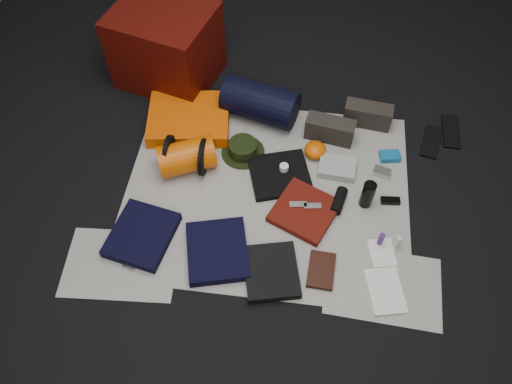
# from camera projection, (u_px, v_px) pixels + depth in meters

# --- Properties ---
(floor) EXTENTS (4.50, 4.50, 0.02)m
(floor) POSITION_uv_depth(u_px,v_px,m) (267.00, 193.00, 2.86)
(floor) COLOR black
(floor) RESTS_ON ground
(newspaper_mat) EXTENTS (1.60, 1.30, 0.01)m
(newspaper_mat) POSITION_uv_depth(u_px,v_px,m) (267.00, 191.00, 2.85)
(newspaper_mat) COLOR #BBB7AD
(newspaper_mat) RESTS_ON floor
(newspaper_sheet_front_left) EXTENTS (0.61, 0.44, 0.00)m
(newspaper_sheet_front_left) POSITION_uv_depth(u_px,v_px,m) (121.00, 264.00, 2.59)
(newspaper_sheet_front_left) COLOR #BBB7AD
(newspaper_sheet_front_left) RESTS_ON floor
(newspaper_sheet_front_right) EXTENTS (0.60, 0.43, 0.00)m
(newspaper_sheet_front_right) POSITION_uv_depth(u_px,v_px,m) (383.00, 286.00, 2.52)
(newspaper_sheet_front_right) COLOR #BBB7AD
(newspaper_sheet_front_right) RESTS_ON floor
(red_cabinet) EXTENTS (0.71, 0.64, 0.50)m
(red_cabinet) POSITION_uv_depth(u_px,v_px,m) (166.00, 46.00, 3.18)
(red_cabinet) COLOR #460A05
(red_cabinet) RESTS_ON floor
(sleeping_pad) EXTENTS (0.54, 0.47, 0.09)m
(sleeping_pad) POSITION_uv_depth(u_px,v_px,m) (189.00, 119.00, 3.10)
(sleeping_pad) COLOR #EB5602
(sleeping_pad) RESTS_ON newspaper_mat
(stuff_sack) EXTENTS (0.37, 0.30, 0.19)m
(stuff_sack) POSITION_uv_depth(u_px,v_px,m) (186.00, 157.00, 2.86)
(stuff_sack) COLOR #CC4E03
(stuff_sack) RESTS_ON newspaper_mat
(sack_strap_left) EXTENTS (0.02, 0.22, 0.22)m
(sack_strap_left) POSITION_uv_depth(u_px,v_px,m) (169.00, 154.00, 2.86)
(sack_strap_left) COLOR black
(sack_strap_left) RESTS_ON newspaper_mat
(sack_strap_right) EXTENTS (0.03, 0.22, 0.22)m
(sack_strap_right) POSITION_uv_depth(u_px,v_px,m) (203.00, 157.00, 2.85)
(sack_strap_right) COLOR black
(sack_strap_right) RESTS_ON newspaper_mat
(navy_duffel) EXTENTS (0.50, 0.35, 0.24)m
(navy_duffel) POSITION_uv_depth(u_px,v_px,m) (260.00, 102.00, 3.07)
(navy_duffel) COLOR black
(navy_duffel) RESTS_ON newspaper_mat
(boonie_brim) EXTENTS (0.33, 0.33, 0.01)m
(boonie_brim) POSITION_uv_depth(u_px,v_px,m) (243.00, 152.00, 3.00)
(boonie_brim) COLOR black
(boonie_brim) RESTS_ON newspaper_mat
(boonie_crown) EXTENTS (0.17, 0.17, 0.07)m
(boonie_crown) POSITION_uv_depth(u_px,v_px,m) (243.00, 148.00, 2.97)
(boonie_crown) COLOR black
(boonie_crown) RESTS_ON boonie_brim
(hiking_boot_left) EXTENTS (0.31, 0.16, 0.15)m
(hiking_boot_left) POSITION_uv_depth(u_px,v_px,m) (330.00, 129.00, 3.01)
(hiking_boot_left) COLOR #2C2722
(hiking_boot_left) RESTS_ON newspaper_mat
(hiking_boot_right) EXTENTS (0.30, 0.14, 0.14)m
(hiking_boot_right) POSITION_uv_depth(u_px,v_px,m) (368.00, 115.00, 3.08)
(hiking_boot_right) COLOR #2C2722
(hiking_boot_right) RESTS_ON newspaper_mat
(flip_flop_left) EXTENTS (0.15, 0.27, 0.01)m
(flip_flop_left) POSITION_uv_depth(u_px,v_px,m) (431.00, 142.00, 3.05)
(flip_flop_left) COLOR black
(flip_flop_left) RESTS_ON floor
(flip_flop_right) EXTENTS (0.10, 0.27, 0.01)m
(flip_flop_right) POSITION_uv_depth(u_px,v_px,m) (451.00, 132.00, 3.10)
(flip_flop_right) COLOR black
(flip_flop_right) RESTS_ON floor
(trousers_navy_a) EXTENTS (0.37, 0.41, 0.06)m
(trousers_navy_a) POSITION_uv_depth(u_px,v_px,m) (142.00, 235.00, 2.65)
(trousers_navy_a) COLOR black
(trousers_navy_a) RESTS_ON newspaper_mat
(trousers_navy_b) EXTENTS (0.39, 0.42, 0.06)m
(trousers_navy_b) POSITION_uv_depth(u_px,v_px,m) (217.00, 251.00, 2.60)
(trousers_navy_b) COLOR black
(trousers_navy_b) RESTS_ON newspaper_mat
(trousers_charcoal) EXTENTS (0.33, 0.36, 0.05)m
(trousers_charcoal) POSITION_uv_depth(u_px,v_px,m) (271.00, 272.00, 2.53)
(trousers_charcoal) COLOR black
(trousers_charcoal) RESTS_ON newspaper_mat
(black_tshirt) EXTENTS (0.41, 0.40, 0.03)m
(black_tshirt) POSITION_uv_depth(u_px,v_px,m) (280.00, 175.00, 2.89)
(black_tshirt) COLOR black
(black_tshirt) RESTS_ON newspaper_mat
(red_shirt) EXTENTS (0.42, 0.42, 0.04)m
(red_shirt) POSITION_uv_depth(u_px,v_px,m) (305.00, 211.00, 2.74)
(red_shirt) COLOR #561109
(red_shirt) RESTS_ON newspaper_mat
(orange_stuff_sack) EXTENTS (0.15, 0.15, 0.09)m
(orange_stuff_sack) POSITION_uv_depth(u_px,v_px,m) (315.00, 150.00, 2.96)
(orange_stuff_sack) COLOR #CC4E03
(orange_stuff_sack) RESTS_ON newspaper_mat
(first_aid_pouch) EXTENTS (0.22, 0.18, 0.05)m
(first_aid_pouch) POSITION_uv_depth(u_px,v_px,m) (337.00, 168.00, 2.91)
(first_aid_pouch) COLOR #919992
(first_aid_pouch) RESTS_ON newspaper_mat
(water_bottle) EXTENTS (0.09, 0.09, 0.18)m
(water_bottle) POSITION_uv_depth(u_px,v_px,m) (368.00, 194.00, 2.72)
(water_bottle) COLOR black
(water_bottle) RESTS_ON newspaper_mat
(speaker) EXTENTS (0.10, 0.17, 0.06)m
(speaker) POSITION_uv_depth(u_px,v_px,m) (339.00, 201.00, 2.77)
(speaker) COLOR black
(speaker) RESTS_ON newspaper_mat
(compact_camera) EXTENTS (0.11, 0.08, 0.04)m
(compact_camera) POSITION_uv_depth(u_px,v_px,m) (382.00, 172.00, 2.90)
(compact_camera) COLOR silver
(compact_camera) RESTS_ON newspaper_mat
(cyan_case) EXTENTS (0.13, 0.10, 0.04)m
(cyan_case) POSITION_uv_depth(u_px,v_px,m) (390.00, 156.00, 2.96)
(cyan_case) COLOR #0F5E93
(cyan_case) RESTS_ON newspaper_mat
(toiletry_purple) EXTENTS (0.04, 0.04, 0.09)m
(toiletry_purple) POSITION_uv_depth(u_px,v_px,m) (381.00, 239.00, 2.62)
(toiletry_purple) COLOR #401F66
(toiletry_purple) RESTS_ON newspaper_mat
(toiletry_clear) EXTENTS (0.04, 0.04, 0.09)m
(toiletry_clear) POSITION_uv_depth(u_px,v_px,m) (398.00, 242.00, 2.61)
(toiletry_clear) COLOR beige
(toiletry_clear) RESTS_ON newspaper_mat
(paperback_book) EXTENTS (0.14, 0.21, 0.03)m
(paperback_book) POSITION_uv_depth(u_px,v_px,m) (321.00, 270.00, 2.55)
(paperback_book) COLOR black
(paperback_book) RESTS_ON newspaper_mat
(map_booklet) EXTENTS (0.22, 0.28, 0.01)m
(map_booklet) POSITION_uv_depth(u_px,v_px,m) (386.00, 291.00, 2.49)
(map_booklet) COLOR silver
(map_booklet) RESTS_ON newspaper_mat
(map_printout) EXTENTS (0.16, 0.19, 0.01)m
(map_printout) POSITION_uv_depth(u_px,v_px,m) (382.00, 253.00, 2.62)
(map_printout) COLOR silver
(map_printout) RESTS_ON newspaper_mat
(sunglasses) EXTENTS (0.11, 0.05, 0.03)m
(sunglasses) POSITION_uv_depth(u_px,v_px,m) (390.00, 201.00, 2.79)
(sunglasses) COLOR black
(sunglasses) RESTS_ON newspaper_mat
(key_cluster) EXTENTS (0.09, 0.09, 0.01)m
(key_cluster) POSITION_uv_depth(u_px,v_px,m) (131.00, 263.00, 2.58)
(key_cluster) COLOR silver
(key_cluster) RESTS_ON newspaper_mat
(tape_roll) EXTENTS (0.05, 0.05, 0.04)m
(tape_roll) POSITION_uv_depth(u_px,v_px,m) (284.00, 167.00, 2.88)
(tape_roll) COLOR silver
(tape_roll) RESTS_ON black_tshirt
(energy_bar_a) EXTENTS (0.10, 0.05, 0.01)m
(energy_bar_a) POSITION_uv_depth(u_px,v_px,m) (298.00, 205.00, 2.73)
(energy_bar_a) COLOR silver
(energy_bar_a) RESTS_ON red_shirt
(energy_bar_b) EXTENTS (0.10, 0.05, 0.01)m
(energy_bar_b) POSITION_uv_depth(u_px,v_px,m) (313.00, 206.00, 2.73)
(energy_bar_b) COLOR silver
(energy_bar_b) RESTS_ON red_shirt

